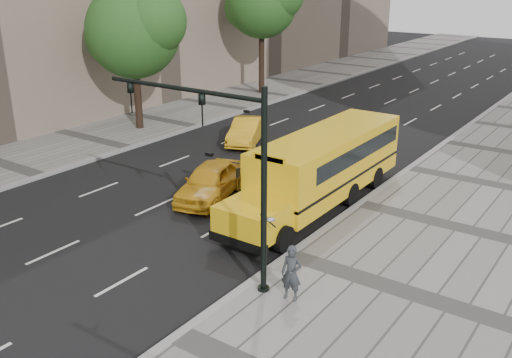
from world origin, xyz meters
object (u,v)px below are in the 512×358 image
Objects in this scene: tree_c at (263,2)px; school_bus at (325,163)px; traffic_signal at (225,159)px; taxi_near at (210,181)px; tree_b at (134,30)px; taxi_far at (247,131)px; pedestrian at (291,273)px.

tree_c is 23.26m from school_bus.
school_bus is at bearing 95.22° from traffic_signal.
tree_b is at bearing 133.20° from taxi_near.
school_bus is 9.61m from taxi_far.
taxi_near is (10.68, -6.23, -5.26)m from tree_b.
tree_b is 19.38m from traffic_signal.
tree_c is at bearing 102.18° from taxi_near.
school_bus is 4.97m from taxi_near.
taxi_near is 1.06× the size of taxi_far.
school_bus is at bearing -48.84° from tree_c.
pedestrian is at bearing -32.19° from tree_b.
tree_c is at bearing 115.75° from pedestrian.
traffic_signal is (8.62, -12.90, 3.38)m from taxi_far.
tree_b is 0.90× the size of tree_c.
pedestrian reaches higher than taxi_far.
tree_c reaches higher than tree_b.
taxi_near is 0.71× the size of traffic_signal.
traffic_signal is at bearing -84.78° from school_bus.
tree_c reaches higher than taxi_near.
traffic_signal reaches higher than taxi_far.
tree_b reaches higher than taxi_near.
tree_c is at bearing 90.01° from tree_b.
taxi_far is (-3.72, 7.79, -0.07)m from taxi_near.
tree_c is 2.14× the size of taxi_near.
tree_c is at bearing 97.37° from taxi_far.
school_bus reaches higher than taxi_far.
tree_b reaches higher than school_bus.
traffic_signal is at bearing 170.64° from pedestrian.
traffic_signal is (0.69, -7.57, 2.33)m from school_bus.
taxi_far is at bearing -59.24° from tree_c.
taxi_near is 2.65× the size of pedestrian.
taxi_near is (10.69, -19.50, -6.33)m from tree_c.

